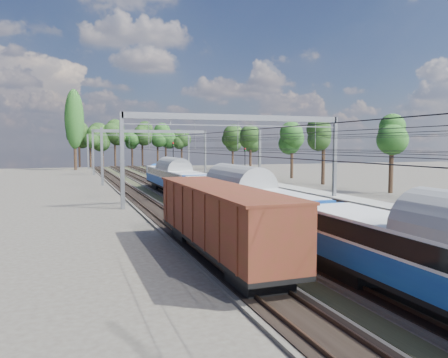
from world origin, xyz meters
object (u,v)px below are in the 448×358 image
object	(u,v)px
signal_near	(173,155)
worker	(177,179)
freight_boxcar	(219,217)
signal_far	(245,160)
emu_train	(241,192)

from	to	relation	value
signal_near	worker	bearing A→B (deg)	-86.76
freight_boxcar	signal_far	xyz separation A→B (m)	(20.35, 45.58, 1.22)
freight_boxcar	signal_far	distance (m)	49.93
freight_boxcar	worker	distance (m)	42.49
emu_train	signal_far	world-z (taller)	signal_far
emu_train	worker	world-z (taller)	emu_train
worker	signal_far	xyz separation A→B (m)	(12.50, 3.84, 2.55)
signal_near	signal_far	bearing A→B (deg)	-33.38
worker	signal_far	distance (m)	13.32
freight_boxcar	worker	size ratio (longest dim) A/B	7.77
freight_boxcar	signal_near	distance (m)	57.27
worker	signal_near	bearing A→B (deg)	7.86
signal_far	emu_train	bearing A→B (deg)	-129.74
worker	signal_far	bearing A→B (deg)	-53.75
emu_train	signal_near	size ratio (longest dim) A/B	9.77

